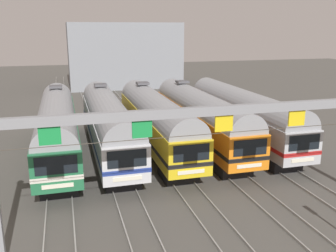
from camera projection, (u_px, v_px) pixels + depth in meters
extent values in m
plane|color=#4C4944|center=(156.00, 150.00, 31.52)|extent=(160.00, 160.00, 0.00)
cube|color=gray|center=(54.00, 113.00, 45.12)|extent=(0.07, 70.00, 0.15)
cube|color=gray|center=(66.00, 112.00, 45.50)|extent=(0.07, 70.00, 0.15)
cube|color=gray|center=(87.00, 111.00, 46.14)|extent=(0.07, 70.00, 0.15)
cube|color=gray|center=(98.00, 110.00, 46.51)|extent=(0.07, 70.00, 0.15)
cube|color=gray|center=(118.00, 109.00, 47.15)|extent=(0.07, 70.00, 0.15)
cube|color=gray|center=(129.00, 108.00, 47.53)|extent=(0.07, 70.00, 0.15)
cube|color=gray|center=(148.00, 107.00, 48.17)|extent=(0.07, 70.00, 0.15)
cube|color=gray|center=(159.00, 107.00, 48.54)|extent=(0.07, 70.00, 0.15)
cube|color=gray|center=(177.00, 106.00, 49.18)|extent=(0.07, 70.00, 0.15)
cube|color=gray|center=(188.00, 105.00, 49.56)|extent=(0.07, 70.00, 0.15)
cube|color=#236B42|center=(58.00, 131.00, 28.93)|extent=(2.85, 18.00, 2.35)
cube|color=silver|center=(58.00, 136.00, 29.01)|extent=(2.88, 18.02, 0.28)
cylinder|color=gray|center=(57.00, 116.00, 28.63)|extent=(2.74, 17.64, 2.74)
cube|color=black|center=(56.00, 165.00, 20.40)|extent=(2.28, 0.06, 1.03)
cube|color=silver|center=(58.00, 186.00, 20.71)|extent=(1.71, 0.05, 0.24)
cube|color=black|center=(59.00, 183.00, 23.49)|extent=(2.28, 2.60, 1.05)
cube|color=black|center=(59.00, 131.00, 35.23)|extent=(2.28, 2.60, 1.05)
cube|color=#4C4C51|center=(56.00, 87.00, 32.93)|extent=(1.10, 1.10, 0.20)
cube|color=silver|center=(108.00, 128.00, 29.94)|extent=(2.85, 18.00, 2.35)
cube|color=navy|center=(109.00, 132.00, 30.03)|extent=(2.88, 18.02, 0.28)
cylinder|color=gray|center=(108.00, 113.00, 29.64)|extent=(2.74, 17.64, 2.74)
cube|color=black|center=(127.00, 159.00, 21.42)|extent=(2.28, 0.06, 1.03)
cube|color=silver|center=(128.00, 179.00, 21.73)|extent=(1.71, 0.05, 0.24)
cube|color=black|center=(121.00, 177.00, 24.50)|extent=(2.28, 2.60, 1.05)
cube|color=black|center=(101.00, 128.00, 36.24)|extent=(2.28, 2.60, 1.05)
cube|color=#4C4C51|center=(100.00, 85.00, 33.95)|extent=(1.10, 1.10, 0.20)
cube|color=gold|center=(156.00, 124.00, 30.96)|extent=(2.85, 18.00, 2.35)
cube|color=black|center=(156.00, 129.00, 31.04)|extent=(2.88, 18.02, 0.28)
cylinder|color=gray|center=(156.00, 111.00, 30.66)|extent=(2.74, 17.64, 2.74)
cube|color=black|center=(191.00, 153.00, 22.43)|extent=(2.28, 0.06, 1.03)
cube|color=silver|center=(191.00, 172.00, 22.74)|extent=(1.71, 0.05, 0.24)
cube|color=black|center=(178.00, 171.00, 25.52)|extent=(2.28, 2.60, 1.05)
cube|color=black|center=(141.00, 126.00, 37.26)|extent=(2.28, 2.60, 1.05)
cube|color=#4C4C51|center=(143.00, 83.00, 34.96)|extent=(1.10, 1.10, 0.20)
cube|color=orange|center=(200.00, 121.00, 31.97)|extent=(2.85, 18.00, 2.35)
cube|color=black|center=(200.00, 125.00, 32.06)|extent=(2.88, 18.02, 0.28)
cylinder|color=gray|center=(200.00, 108.00, 31.67)|extent=(2.74, 17.64, 2.74)
cube|color=black|center=(250.00, 147.00, 23.45)|extent=(2.28, 0.06, 1.03)
cube|color=silver|center=(249.00, 166.00, 23.76)|extent=(1.71, 0.05, 0.24)
cube|color=black|center=(230.00, 165.00, 26.53)|extent=(2.28, 2.60, 1.05)
cube|color=black|center=(178.00, 123.00, 38.27)|extent=(2.28, 2.60, 1.05)
cube|color=#4C4C51|center=(182.00, 82.00, 35.98)|extent=(1.10, 1.10, 0.20)
cube|color=#B2B5BA|center=(242.00, 118.00, 32.99)|extent=(2.85, 18.00, 2.35)
cube|color=#B21E1E|center=(241.00, 122.00, 33.07)|extent=(2.88, 18.02, 0.28)
cylinder|color=gray|center=(242.00, 105.00, 32.69)|extent=(2.74, 17.64, 2.74)
cube|color=black|center=(304.00, 143.00, 24.46)|extent=(2.28, 0.06, 1.03)
cube|color=silver|center=(303.00, 160.00, 24.77)|extent=(1.71, 0.05, 0.24)
cube|color=black|center=(279.00, 160.00, 27.55)|extent=(2.28, 2.60, 1.05)
cube|color=black|center=(214.00, 121.00, 39.29)|extent=(2.28, 2.60, 1.05)
cube|color=gray|center=(224.00, 110.00, 17.36)|extent=(20.40, 0.32, 0.44)
cube|color=#198C3F|center=(50.00, 136.00, 15.49)|extent=(0.90, 0.08, 0.80)
cube|color=#198C3F|center=(142.00, 129.00, 16.50)|extent=(0.90, 0.08, 0.80)
cube|color=yellow|center=(224.00, 123.00, 17.51)|extent=(0.90, 0.08, 0.80)
cube|color=yellow|center=(297.00, 118.00, 18.53)|extent=(0.90, 0.08, 0.80)
cylinder|color=#3F382D|center=(223.00, 133.00, 17.64)|extent=(20.40, 0.03, 0.03)
cube|color=gray|center=(124.00, 55.00, 65.18)|extent=(18.77, 10.00, 10.83)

